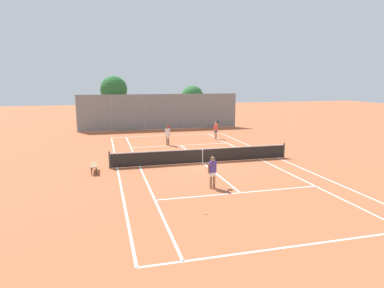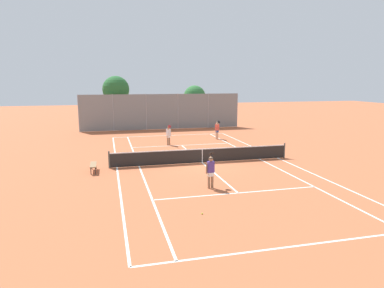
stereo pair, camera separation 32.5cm
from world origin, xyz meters
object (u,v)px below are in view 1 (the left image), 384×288
player_far_left (168,134)px  tree_behind_left (114,90)px  loose_tennis_ball_0 (206,214)px  loose_tennis_ball_2 (278,168)px  courtside_bench (94,165)px  player_near_side (212,170)px  tennis_net (203,155)px  player_far_right (216,129)px  loose_tennis_ball_1 (182,136)px  tree_behind_right (194,97)px

player_far_left → tree_behind_left: (-3.85, 11.69, 3.38)m
loose_tennis_ball_0 → loose_tennis_ball_2: (6.41, 5.79, 0.00)m
loose_tennis_ball_2 → courtside_bench: size_ratio=0.04×
player_near_side → tennis_net: bearing=78.7°
player_near_side → player_far_right: size_ratio=1.00×
tennis_net → player_far_right: 9.54m
loose_tennis_ball_0 → loose_tennis_ball_2: same height
loose_tennis_ball_1 → loose_tennis_ball_2: size_ratio=1.00×
player_near_side → loose_tennis_ball_1: 16.31m
courtside_bench → loose_tennis_ball_2: bearing=-11.0°
loose_tennis_ball_0 → tree_behind_left: bearing=95.2°
player_near_side → loose_tennis_ball_2: (5.07, 2.57, -0.89)m
player_near_side → tree_behind_right: 26.00m
loose_tennis_ball_2 → courtside_bench: bearing=169.0°
courtside_bench → loose_tennis_ball_0: bearing=-60.6°
player_far_right → tree_behind_right: size_ratio=0.37×
tennis_net → loose_tennis_ball_2: bearing=-34.6°
player_far_left → tree_behind_right: (5.75, 13.11, 2.43)m
player_far_right → loose_tennis_ball_2: size_ratio=26.88×
loose_tennis_ball_0 → courtside_bench: (-4.46, 7.91, 0.38)m
courtside_bench → player_far_left: bearing=51.8°
courtside_bench → tree_behind_right: (11.59, 20.53, 2.95)m
courtside_bench → tree_behind_left: bearing=84.1°
player_far_right → loose_tennis_ball_1: 3.59m
player_near_side → courtside_bench: (-5.80, 4.69, -0.52)m
tree_behind_left → tree_behind_right: 9.75m
player_far_right → tree_behind_left: size_ratio=0.30×
loose_tennis_ball_0 → tree_behind_right: bearing=75.9°
loose_tennis_ball_1 → tree_behind_right: 10.33m
player_far_right → tree_behind_left: (-8.75, 9.76, 3.38)m
tennis_net → loose_tennis_ball_2: 4.89m
player_near_side → loose_tennis_ball_0: 3.60m
tennis_net → tree_behind_right: bearing=76.6°
loose_tennis_ball_2 → tree_behind_right: 22.91m
tennis_net → loose_tennis_ball_0: tennis_net is taller
tennis_net → loose_tennis_ball_0: (-2.41, -8.56, -0.48)m
player_near_side → loose_tennis_ball_0: (-1.34, -3.22, -0.89)m
loose_tennis_ball_1 → tree_behind_left: bearing=127.9°
tennis_net → tree_behind_right: (4.72, 19.89, 2.85)m
player_far_left → tree_behind_left: size_ratio=0.30×
player_far_right → tree_behind_right: tree_behind_right is taller
tennis_net → player_near_side: bearing=-101.3°
tennis_net → player_far_left: (-1.03, 6.77, 0.42)m
player_far_right → courtside_bench: 14.25m
player_near_side → player_far_right: (4.94, 14.05, 0.00)m
loose_tennis_ball_1 → tree_behind_left: (-5.97, 7.66, 4.28)m
loose_tennis_ball_0 → tree_behind_left: (-2.47, 27.03, 4.28)m
loose_tennis_ball_0 → loose_tennis_ball_1: (3.50, 19.36, 0.00)m
player_far_right → courtside_bench: player_far_right is taller
courtside_bench → tree_behind_left: 19.61m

